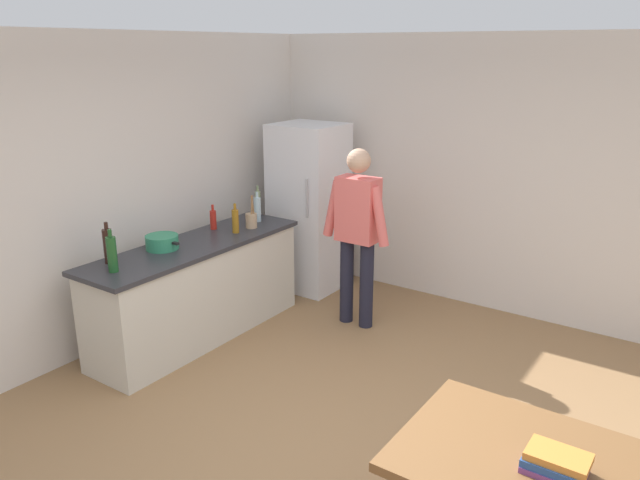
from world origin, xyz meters
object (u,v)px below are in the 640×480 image
Objects in this scene: bottle_wine_dark at (108,246)px; utensil_jar at (251,220)px; cooking_pot at (162,242)px; bottle_water_clear at (257,209)px; bottle_vinegar_tall at (258,203)px; bottle_sauce_red at (213,219)px; book_stack at (556,463)px; person at (357,226)px; bottle_oil_amber at (235,221)px; bottle_wine_green at (112,254)px; refrigerator at (309,208)px.

utensil_jar is at bearing 78.79° from bottle_wine_dark.
bottle_water_clear is at bearing 84.28° from cooking_pot.
cooking_pot is 1.25× the size of bottle_vinegar_tall.
bottle_sauce_red is 0.61m from bottle_vinegar_tall.
person is at bearing 137.30° from book_stack.
bottle_oil_amber is (-0.01, -0.21, 0.04)m from utensil_jar.
refrigerator is at bearing 87.91° from bottle_wine_green.
refrigerator is 1.06× the size of person.
bottle_wine_green is 1.23× the size of book_stack.
book_stack is (2.37, -2.18, -0.18)m from person.
bottle_oil_amber is 0.82× the size of bottle_wine_green.
bottle_water_clear is 3.97m from book_stack.
refrigerator reaches higher than bottle_vinegar_tall.
bottle_water_clear is at bearing 114.85° from utensil_jar.
utensil_jar reaches higher than cooking_pot.
bottle_sauce_red is 0.80× the size of bottle_water_clear.
cooking_pot is at bearing -105.30° from bottle_oil_amber.
utensil_jar is (-0.00, -0.94, 0.08)m from refrigerator.
bottle_vinegar_tall is at bearing 88.12° from bottle_wine_dark.
bottle_oil_amber is (0.20, 0.72, 0.06)m from cooking_pot.
refrigerator is at bearing 83.49° from cooking_pot.
bottle_oil_amber is at bearing 86.81° from bottle_wine_green.
bottle_vinegar_tall is at bearing 148.63° from book_stack.
utensil_jar is 0.36m from bottle_sauce_red.
book_stack is at bearing -23.42° from bottle_sauce_red.
bottle_wine_dark reaches higher than utensil_jar.
bottle_water_clear is at bearing 90.31° from bottle_wine_green.
person is at bearing 27.24° from bottle_sauce_red.
book_stack is at bearing -13.82° from cooking_pot.
bottle_vinegar_tall is at bearing 128.87° from bottle_water_clear.
cooking_pot reaches higher than book_stack.
utensil_jar is at bearing 42.32° from bottle_sauce_red.
bottle_vinegar_tall is at bearing 94.14° from bottle_wine_green.
book_stack is (3.41, -0.27, -0.25)m from bottle_wine_green.
bottle_vinegar_tall reaches higher than bottle_water_clear.
bottle_oil_amber is 3.70m from book_stack.
bottle_water_clear is at bearing 149.62° from book_stack.
utensil_jar is 3.78m from book_stack.
bottle_sauce_red is 1.30m from bottle_wine_green.
bottle_oil_amber is 0.82× the size of bottle_wine_dark.
refrigerator is at bearing 89.71° from utensil_jar.
bottle_wine_dark is (-0.20, 0.11, 0.00)m from bottle_wine_green.
bottle_sauce_red is (-0.06, 0.69, 0.04)m from cooking_pot.
cooking_pot is 1.33× the size of bottle_water_clear.
bottle_wine_green is (-0.09, -1.53, 0.07)m from utensil_jar.
bottle_vinegar_tall is (-0.22, 0.36, 0.06)m from utensil_jar.
bottle_wine_dark reaches higher than bottle_sauce_red.
book_stack is at bearing -6.04° from bottle_wine_dark.
refrigerator is 0.63m from bottle_vinegar_tall.
bottle_wine_green is (0.18, -1.29, 0.05)m from bottle_sauce_red.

